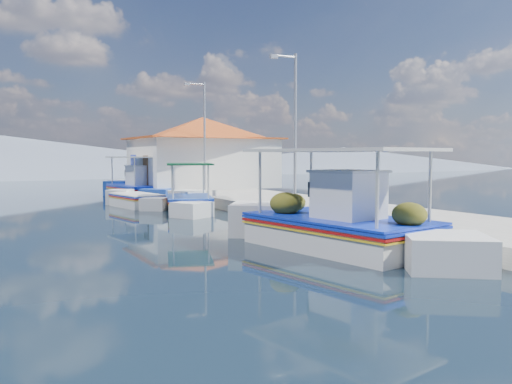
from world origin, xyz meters
TOP-DOWN VIEW (x-y plane):
  - ground at (0.00, 0.00)m, footprint 160.00×160.00m
  - quay at (5.90, 6.00)m, footprint 5.00×44.00m
  - bollards at (3.80, 5.25)m, footprint 0.20×17.20m
  - main_caique at (1.79, -4.33)m, footprint 3.54×8.93m
  - caique_green_canopy at (1.80, 6.43)m, footprint 3.25×6.05m
  - caique_blue_hull at (0.34, 9.55)m, footprint 2.12×5.38m
  - caique_far at (1.93, 14.81)m, footprint 2.78×7.70m
  - harbor_building at (6.20, 15.00)m, footprint 10.49×10.49m
  - lamp_post_near at (4.51, 2.00)m, footprint 1.21×0.14m
  - lamp_post_far at (4.51, 11.00)m, footprint 1.21×0.14m
  - mountain_ridge at (6.54, 56.00)m, footprint 171.40×96.00m

SIDE VIEW (x-z plane):
  - ground at x=0.00m, z-range 0.00..0.00m
  - quay at x=5.90m, z-range 0.00..0.50m
  - caique_blue_hull at x=0.34m, z-range -0.22..0.74m
  - caique_green_canopy at x=1.80m, z-range -0.84..1.55m
  - caique_far at x=1.93m, z-range -0.85..1.86m
  - main_caique at x=1.79m, z-range -0.92..2.06m
  - bollards at x=3.80m, z-range 0.50..0.80m
  - mountain_ridge at x=6.54m, z-range -0.71..4.79m
  - harbor_building at x=6.20m, z-range 0.58..4.98m
  - lamp_post_near at x=4.51m, z-range 0.85..6.85m
  - lamp_post_far at x=4.51m, z-range 0.85..6.85m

